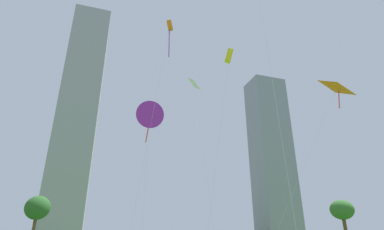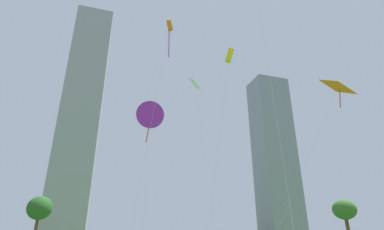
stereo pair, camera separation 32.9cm
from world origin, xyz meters
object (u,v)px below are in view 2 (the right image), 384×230
object	(u,v)px
kite_flying_2	(338,87)
kite_flying_4	(229,56)
park_tree_0	(40,208)
distant_highrise_1	(82,117)
kite_flying_5	(195,84)
kite_flying_0	(149,117)
kite_flying_3	(169,29)
distant_highrise_0	(274,154)
park_tree_1	(345,210)

from	to	relation	value
kite_flying_2	kite_flying_4	distance (m)	13.62
park_tree_0	distant_highrise_1	distance (m)	94.08
kite_flying_5	kite_flying_0	bearing A→B (deg)	-130.01
kite_flying_3	park_tree_0	distance (m)	30.13
kite_flying_5	distant_highrise_0	distance (m)	124.65
park_tree_0	distant_highrise_0	bearing A→B (deg)	56.78
kite_flying_5	park_tree_0	world-z (taller)	kite_flying_5
kite_flying_4	distant_highrise_1	xyz separation A→B (m)	(-48.96, 89.94, 27.03)
kite_flying_4	distant_highrise_0	distance (m)	126.31
kite_flying_3	distant_highrise_0	distance (m)	134.54
distant_highrise_0	park_tree_1	bearing A→B (deg)	-117.16
kite_flying_4	distant_highrise_0	bearing A→B (deg)	69.38
park_tree_1	kite_flying_0	bearing A→B (deg)	-146.75
kite_flying_3	kite_flying_5	world-z (taller)	kite_flying_3
kite_flying_2	distant_highrise_1	size ratio (longest dim) A/B	0.19
kite_flying_5	park_tree_1	distance (m)	33.13
kite_flying_4	park_tree_0	bearing A→B (deg)	156.69
park_tree_0	kite_flying_4	bearing A→B (deg)	-23.31
kite_flying_2	kite_flying_4	world-z (taller)	kite_flying_4
park_tree_0	kite_flying_3	bearing A→B (deg)	-43.43
distant_highrise_0	kite_flying_2	bearing A→B (deg)	-119.31
kite_flying_2	park_tree_1	distance (m)	25.76
kite_flying_0	distant_highrise_1	size ratio (longest dim) A/B	0.15
kite_flying_3	distant_highrise_1	size ratio (longest dim) A/B	0.24
kite_flying_4	distant_highrise_1	distance (m)	105.91
distant_highrise_1	kite_flying_4	bearing A→B (deg)	-75.79
kite_flying_0	kite_flying_2	bearing A→B (deg)	-0.93
kite_flying_4	distant_highrise_1	size ratio (longest dim) A/B	0.24
park_tree_0	distant_highrise_0	distance (m)	131.99
kite_flying_0	kite_flying_5	distance (m)	11.44
kite_flying_0	park_tree_1	distance (m)	38.11
park_tree_1	distant_highrise_0	bearing A→B (deg)	77.17
kite_flying_3	kite_flying_5	bearing A→B (deg)	70.47
kite_flying_4	park_tree_0	size ratio (longest dim) A/B	3.50
park_tree_0	park_tree_1	distance (m)	47.35
kite_flying_4	distant_highrise_1	world-z (taller)	distant_highrise_1
park_tree_1	distant_highrise_0	world-z (taller)	distant_highrise_0
kite_flying_3	park_tree_1	world-z (taller)	kite_flying_3
kite_flying_2	kite_flying_0	bearing A→B (deg)	179.07
park_tree_1	kite_flying_3	bearing A→B (deg)	-140.97
kite_flying_2	kite_flying_3	world-z (taller)	kite_flying_3
distant_highrise_1	kite_flying_0	bearing A→B (deg)	-81.38
kite_flying_0	park_tree_0	size ratio (longest dim) A/B	2.19
kite_flying_0	kite_flying_4	distance (m)	14.11
kite_flying_5	park_tree_0	bearing A→B (deg)	161.58
park_tree_0	distant_highrise_1	bearing A→B (deg)	106.60
kite_flying_5	distant_highrise_0	world-z (taller)	distant_highrise_0
kite_flying_3	kite_flying_0	bearing A→B (deg)	122.23
kite_flying_3	kite_flying_4	bearing A→B (deg)	36.81
kite_flying_4	kite_flying_2	bearing A→B (deg)	-13.86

